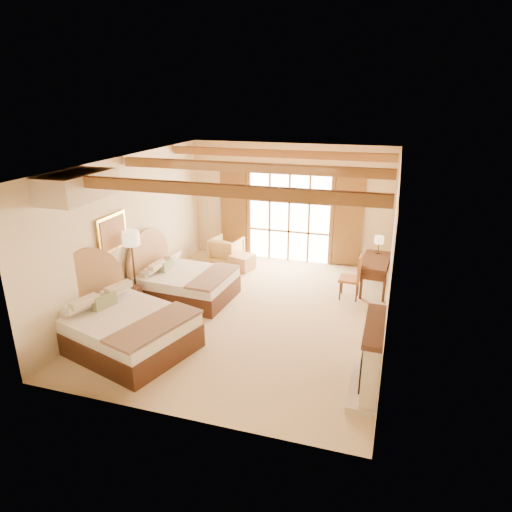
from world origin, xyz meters
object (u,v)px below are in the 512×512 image
at_px(bed_near, 118,325).
at_px(armchair, 226,250).
at_px(nightstand, 126,301).
at_px(bed_far, 180,280).
at_px(desk, 375,273).

relative_size(bed_near, armchair, 3.47).
height_order(nightstand, armchair, armchair).
xyz_separation_m(bed_far, armchair, (0.20, 2.44, -0.05)).
bearing_deg(bed_near, bed_far, 104.16).
distance_m(nightstand, armchair, 3.68).
bearing_deg(desk, armchair, 173.74).
xyz_separation_m(bed_near, nightstand, (-0.59, 1.20, -0.15)).
height_order(bed_near, desk, bed_near).
bearing_deg(nightstand, desk, 33.61).
height_order(bed_near, bed_far, bed_near).
xyz_separation_m(nightstand, armchair, (0.90, 3.57, 0.06)).
height_order(nightstand, desk, desk).
height_order(bed_far, armchair, bed_far).
bearing_deg(bed_far, bed_near, -88.87).
distance_m(bed_far, nightstand, 1.33).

